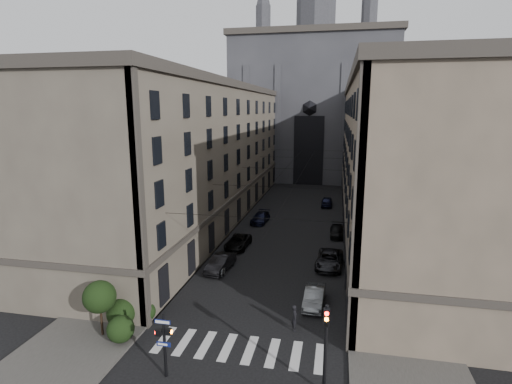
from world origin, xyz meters
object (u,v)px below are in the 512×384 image
Objects in this scene: gothic_tower at (313,98)px; car_left_far at (260,218)px; car_right_near at (314,297)px; car_right_far at (327,202)px; pedestrian at (295,318)px; car_left_midfar at (238,242)px; pedestrian_signal_left at (164,340)px; car_left_near at (219,263)px; car_right_midnear at (329,259)px; car_left_midnear at (220,263)px; traffic_light_right at (326,339)px; car_right_midfar at (338,231)px.

gothic_tower is 44.29m from car_left_far.
car_right_far is at bearing 92.55° from car_right_near.
pedestrian reaches higher than car_left_far.
car_left_midfar is 10.52m from car_left_far.
pedestrian_signal_left is 0.94× the size of car_right_far.
pedestrian_signal_left reaches higher than car_left_near.
car_right_midnear is 1.28× the size of car_right_far.
car_right_far is at bearing 66.00° from car_left_near.
car_left_near is 17.05m from car_left_far.
car_left_near is 0.26m from car_left_midnear.
car_right_near reaches higher than car_left_midfar.
car_left_midfar is at bearing 95.92° from car_left_midnear.
traffic_light_right reaches higher than car_left_midnear.
pedestrian_signal_left reaches higher than pedestrian.
car_left_midnear is 17.21m from car_left_far.
car_left_far is (-9.84, 32.40, -2.60)m from traffic_light_right.
car_left_midfar is 17.77m from pedestrian.
pedestrian is (7.56, -26.32, 0.25)m from car_left_far.
car_left_near is 6.53m from car_left_midfar.
car_right_midnear is at bearing 90.47° from traffic_light_right.
gothic_tower reaches higher than car_right_far.
gothic_tower reaches higher than pedestrian.
car_left_midfar is 12.72m from car_right_midfar.
car_right_midnear reaches higher than car_left_far.
car_left_midnear is at bearing -107.76° from car_right_far.
gothic_tower is 60.48m from car_left_midnear.
traffic_light_right is 33.97m from car_left_far.
car_left_near is 10.89m from car_right_midnear.
car_right_far is at bearing 91.52° from traffic_light_right.
car_left_midnear is (-1.33, 15.63, -1.56)m from pedestrian_signal_left.
pedestrian is at bearing -61.05° from car_left_midfar.
car_left_far is 2.54× the size of pedestrian.
car_right_midfar is (6.20, -44.69, -17.16)m from gothic_tower.
car_right_midnear reaches higher than car_left_midfar.
gothic_tower is 69.13m from pedestrian.
pedestrian is at bearing 43.56° from pedestrian_signal_left.
car_left_midnear is 0.85× the size of car_right_midnear.
car_left_near is at bearing -160.98° from car_right_midnear.
pedestrian_signal_left reaches higher than car_left_far.
gothic_tower reaches higher than car_left_far.
car_right_far is at bearing 95.54° from car_right_midfar.
car_right_far is at bearing 68.95° from car_left_midfar.
car_right_near is at bearing 96.45° from traffic_light_right.
car_right_midfar is (9.71, 28.77, -1.68)m from pedestrian_signal_left.
gothic_tower is at bearing 91.80° from car_left_midnear.
car_right_midfar is at bearing -17.05° from car_left_far.
car_left_midfar is at bearing 82.12° from car_left_near.
car_right_midfar is (1.74, 18.30, -0.07)m from car_right_near.
traffic_light_right is 18.49m from car_right_midnear.
car_left_near is 0.90× the size of car_left_midfar.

